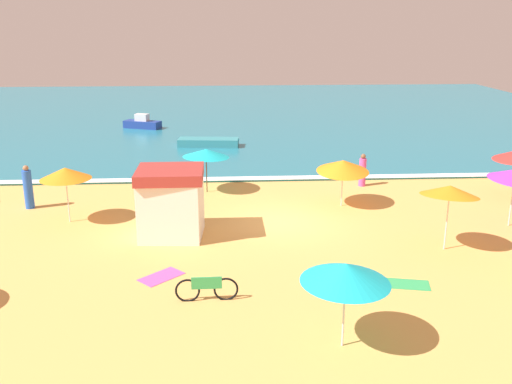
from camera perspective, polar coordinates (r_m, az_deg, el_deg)
ground_plane at (r=22.84m, az=2.46°, el=-3.01°), size 60.00×60.00×0.00m
ocean_water at (r=50.02m, az=-0.76°, el=7.93°), size 60.00×44.00×0.10m
wave_breaker_foam at (r=28.79m, az=1.21°, el=1.42°), size 57.00×0.70×0.01m
lifeguard_cabana at (r=21.16m, az=-8.53°, el=-1.02°), size 2.41×2.20×2.59m
beach_umbrella_0 at (r=23.47m, az=-18.62°, el=1.79°), size 2.33×2.33×2.24m
beach_umbrella_3 at (r=26.41m, az=-5.04°, el=3.92°), size 2.95×2.95×2.11m
beach_umbrella_4 at (r=13.82m, az=9.00°, el=-8.04°), size 3.05×3.05×2.24m
beach_umbrella_5 at (r=24.58m, az=8.73°, el=2.62°), size 2.33×2.37×2.16m
beach_umbrella_7 at (r=20.55m, az=18.91°, el=0.12°), size 2.76×2.77×2.45m
parked_bicycle at (r=16.55m, az=-4.97°, el=-9.62°), size 1.82×0.10×0.76m
beachgoer_2 at (r=26.11m, az=-21.93°, el=0.34°), size 0.53×0.53×1.89m
beachgoer_8 at (r=28.07m, az=10.65°, el=2.09°), size 0.40×0.40×1.60m
beach_towel_0 at (r=18.16m, az=14.53°, el=-8.93°), size 1.74×1.07×0.01m
beach_towel_3 at (r=18.31m, az=-9.49°, el=-8.39°), size 1.51×1.50×0.01m
small_boat_0 at (r=43.34m, az=-11.35°, el=6.79°), size 2.91×1.92×1.06m
small_boat_1 at (r=36.32m, az=-4.80°, el=4.99°), size 3.91×1.58×0.50m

